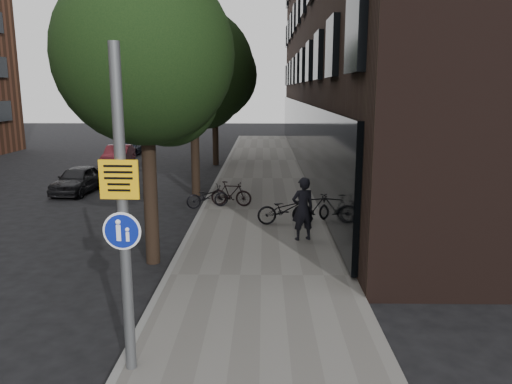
{
  "coord_description": "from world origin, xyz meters",
  "views": [
    {
      "loc": [
        0.3,
        -7.96,
        4.47
      ],
      "look_at": [
        0.12,
        4.06,
        2.0
      ],
      "focal_mm": 35.0,
      "sensor_mm": 36.0,
      "label": 1
    }
  ],
  "objects_px": {
    "parked_bike_facade_near": "(285,209)",
    "parked_car_near": "(78,179)",
    "signpost": "(123,213)",
    "pedestrian": "(303,209)"
  },
  "relations": [
    {
      "from": "pedestrian",
      "to": "parked_car_near",
      "type": "xyz_separation_m",
      "value": [
        -9.33,
        7.29,
        -0.46
      ]
    },
    {
      "from": "parked_car_near",
      "to": "parked_bike_facade_near",
      "type": "bearing_deg",
      "value": -27.07
    },
    {
      "from": "signpost",
      "to": "parked_bike_facade_near",
      "type": "height_order",
      "value": "signpost"
    },
    {
      "from": "parked_bike_facade_near",
      "to": "parked_car_near",
      "type": "relative_size",
      "value": 0.53
    },
    {
      "from": "signpost",
      "to": "pedestrian",
      "type": "distance_m",
      "value": 7.87
    },
    {
      "from": "signpost",
      "to": "pedestrian",
      "type": "relative_size",
      "value": 2.68
    },
    {
      "from": "pedestrian",
      "to": "parked_car_near",
      "type": "height_order",
      "value": "pedestrian"
    },
    {
      "from": "parked_bike_facade_near",
      "to": "parked_car_near",
      "type": "xyz_separation_m",
      "value": [
        -8.89,
        5.52,
        -0.01
      ]
    },
    {
      "from": "parked_car_near",
      "to": "signpost",
      "type": "bearing_deg",
      "value": -62.17
    },
    {
      "from": "signpost",
      "to": "parked_car_near",
      "type": "height_order",
      "value": "signpost"
    }
  ]
}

